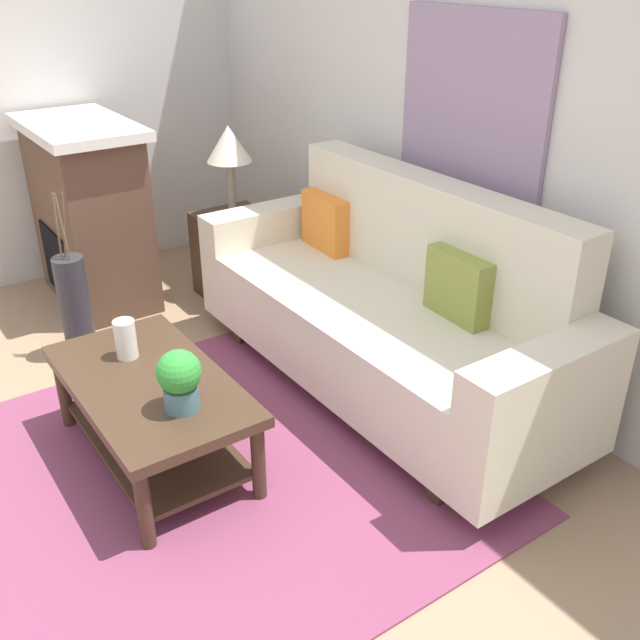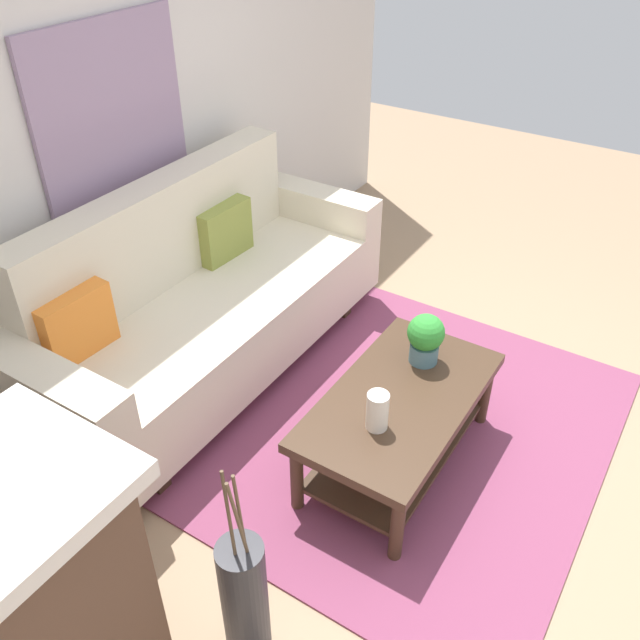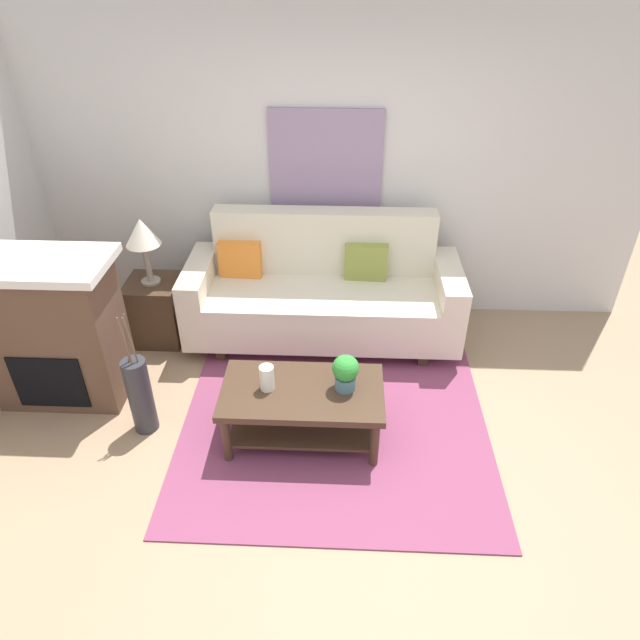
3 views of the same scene
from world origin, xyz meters
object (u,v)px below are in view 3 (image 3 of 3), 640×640
Objects in this scene: couch at (323,293)px; framed_painting at (326,163)px; tabletop_vase at (267,378)px; floor_vase at (140,396)px; fireplace at (54,330)px; side_table at (157,310)px; throw_pillow_olive at (366,261)px; coffee_table at (302,402)px; table_lamp at (142,235)px; throw_pillow_orange at (240,259)px; potted_plant_tabletop at (345,372)px.

framed_painting reaches higher than couch.
tabletop_vase is 0.30× the size of floor_vase.
fireplace is at bearing -145.47° from framed_painting.
side_table is at bearing 133.97° from tabletop_vase.
tabletop_vase is at bearing -1.98° from floor_vase.
throw_pillow_olive is 0.64× the size of side_table.
table_lamp reaches higher than coffee_table.
coffee_table is at bearing -1.58° from floor_vase.
table_lamp is at bearing -162.95° from throw_pillow_orange.
couch is at bearing 24.05° from fireplace.
couch is 6.35× the size of throw_pillow_olive.
floor_vase reaches higher than coffee_table.
coffee_table is 1.83× the size of floor_vase.
side_table is 0.98× the size of table_lamp.
couch is 2.08× the size of coffee_table.
fireplace is at bearing -140.87° from throw_pillow_orange.
throw_pillow_olive is 1.55m from tabletop_vase.
fireplace is (-0.49, -0.76, -0.41)m from table_lamp.
framed_painting reaches higher than potted_plant_tabletop.
floor_vase is (0.21, -1.13, -0.69)m from table_lamp.
potted_plant_tabletop is at bearing -56.03° from throw_pillow_orange.
coffee_table is 4.20× the size of potted_plant_tabletop.
fireplace reaches higher than coffee_table.
couch reaches higher than side_table.
throw_pillow_orange is 0.38× the size of framed_painting.
fireplace is (-1.93, -0.86, 0.16)m from couch.
tabletop_vase is 0.16× the size of fireplace.
fireplace is at bearing 166.17° from tabletop_vase.
throw_pillow_orange reaches higher than side_table.
fireplace reaches higher than throw_pillow_olive.
couch is 12.54× the size of tabletop_vase.
tabletop_vase is at bearing -13.83° from fireplace.
table_lamp reaches higher than side_table.
throw_pillow_olive is 1.37m from potted_plant_tabletop.
couch is 1.97× the size of fireplace.
floor_vase is (0.70, -0.36, -0.29)m from fireplace.
framed_painting is at bearing 21.34° from table_lamp.
side_table is (-1.44, -0.10, -0.15)m from couch.
throw_pillow_orange is at bearing 105.81° from tabletop_vase.
side_table is at bearing -172.95° from throw_pillow_olive.
floor_vase is at bearing 178.42° from coffee_table.
throw_pillow_olive is 2.12m from floor_vase.
tabletop_vase is 0.19× the size of framed_painting.
fireplace is 1.93× the size of floor_vase.
throw_pillow_olive is at bearing 40.37° from floor_vase.
coffee_table is at bearing -108.06° from throw_pillow_olive.
tabletop_vase is 1.63m from side_table.
floor_vase reaches higher than side_table.
tabletop_vase is at bearing -100.71° from framed_painting.
floor_vase is at bearing -135.11° from couch.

